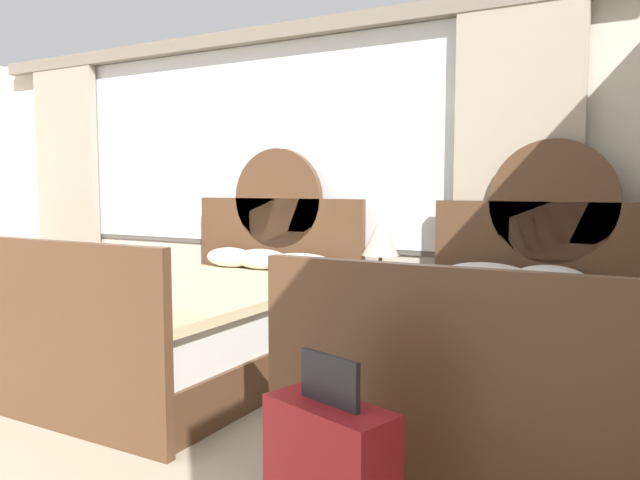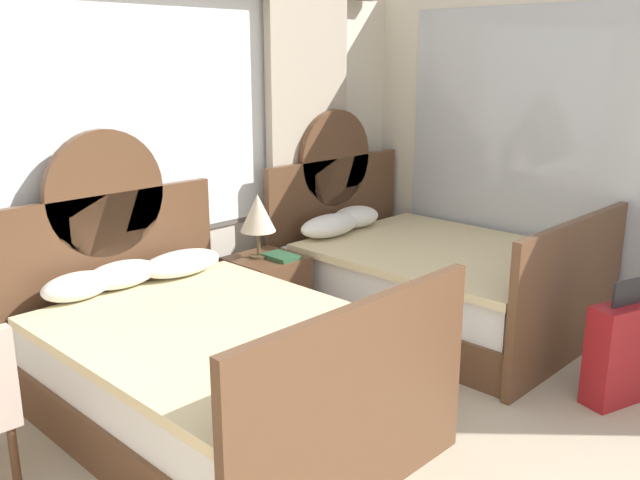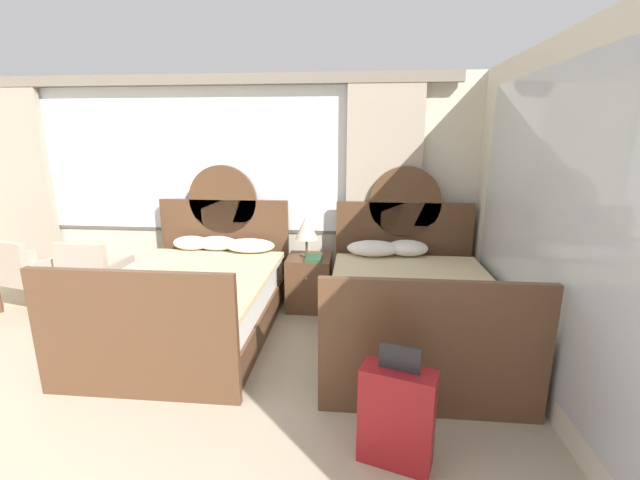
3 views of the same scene
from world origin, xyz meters
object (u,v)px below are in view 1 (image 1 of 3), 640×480
bed_near_window (198,323)px  armchair_by_window_left (106,284)px  table_lamp_on_nightstand (380,237)px  nightstand_between_beds (382,327)px  book_on_nightstand (385,285)px  bed_near_mirror (516,368)px  armchair_by_window_centre (41,277)px

bed_near_window → armchair_by_window_left: size_ratio=2.61×
bed_near_window → table_lamp_on_nightstand: bearing=36.2°
armchair_by_window_left → nightstand_between_beds: bearing=9.1°
armchair_by_window_left → book_on_nightstand: bearing=6.6°
bed_near_window → nightstand_between_beds: bearing=34.0°
armchair_by_window_left → bed_near_mirror: bearing=-5.8°
bed_near_window → bed_near_mirror: bearing=-0.1°
nightstand_between_beds → armchair_by_window_centre: (-3.26, -0.38, 0.18)m
nightstand_between_beds → book_on_nightstand: (0.06, -0.10, 0.33)m
book_on_nightstand → armchair_by_window_centre: bearing=-175.1°
nightstand_between_beds → book_on_nightstand: book_on_nightstand is taller
table_lamp_on_nightstand → book_on_nightstand: bearing=-54.8°
book_on_nightstand → armchair_by_window_left: (-2.47, -0.29, -0.15)m
bed_near_mirror → armchair_by_window_centre: 4.37m
bed_near_mirror → table_lamp_on_nightstand: bed_near_mirror is taller
bed_near_window → armchair_by_window_left: (-1.31, 0.35, 0.12)m
nightstand_between_beds → armchair_by_window_left: (-2.41, -0.39, 0.18)m
bed_near_mirror → armchair_by_window_left: 3.52m
bed_near_window → bed_near_mirror: same height
bed_near_mirror → book_on_nightstand: 1.24m
bed_near_window → armchair_by_window_left: bearing=165.0°
table_lamp_on_nightstand → armchair_by_window_left: size_ratio=0.56×
bed_near_window → book_on_nightstand: (1.16, 0.64, 0.27)m
bed_near_mirror → table_lamp_on_nightstand: (-1.13, 0.78, 0.59)m
bed_near_window → bed_near_mirror: (2.19, -0.01, -0.00)m
bed_near_window → armchair_by_window_centre: size_ratio=2.61×
armchair_by_window_left → bed_near_window: bearing=-15.0°
nightstand_between_beds → table_lamp_on_nightstand: size_ratio=1.29×
bed_near_mirror → nightstand_between_beds: bed_near_mirror is taller
nightstand_between_beds → bed_near_window: bearing=-146.0°
table_lamp_on_nightstand → armchair_by_window_left: 2.46m
armchair_by_window_centre → nightstand_between_beds: bearing=6.7°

